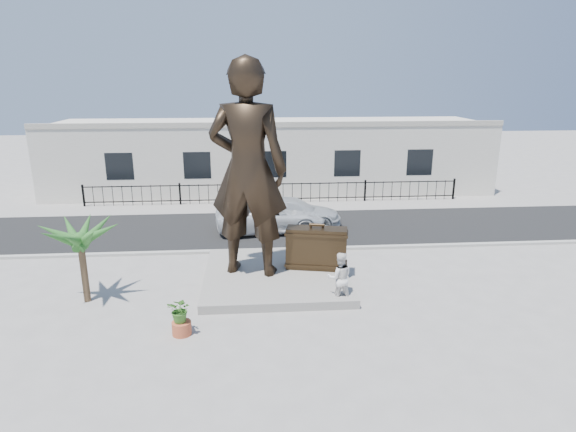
# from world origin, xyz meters

# --- Properties ---
(ground) EXTENTS (100.00, 100.00, 0.00)m
(ground) POSITION_xyz_m (0.00, 0.00, 0.00)
(ground) COLOR #9E9991
(ground) RESTS_ON ground
(street) EXTENTS (40.00, 7.00, 0.01)m
(street) POSITION_xyz_m (0.00, 8.00, 0.01)
(street) COLOR black
(street) RESTS_ON ground
(curb) EXTENTS (40.00, 0.25, 0.12)m
(curb) POSITION_xyz_m (0.00, 4.50, 0.06)
(curb) COLOR #A5A399
(curb) RESTS_ON ground
(far_sidewalk) EXTENTS (40.00, 2.50, 0.02)m
(far_sidewalk) POSITION_xyz_m (0.00, 12.00, 0.01)
(far_sidewalk) COLOR #9E9991
(far_sidewalk) RESTS_ON ground
(plinth) EXTENTS (5.20, 5.20, 0.30)m
(plinth) POSITION_xyz_m (-0.50, 1.50, 0.15)
(plinth) COLOR gray
(plinth) RESTS_ON ground
(fence) EXTENTS (22.00, 0.10, 1.20)m
(fence) POSITION_xyz_m (0.00, 12.80, 0.60)
(fence) COLOR black
(fence) RESTS_ON ground
(building) EXTENTS (28.00, 7.00, 4.40)m
(building) POSITION_xyz_m (0.00, 17.00, 2.20)
(building) COLOR silver
(building) RESTS_ON ground
(statue) EXTENTS (3.16, 2.47, 7.64)m
(statue) POSITION_xyz_m (-1.44, 1.65, 4.12)
(statue) COLOR black
(statue) RESTS_ON plinth
(suitcase) EXTENTS (2.33, 1.16, 1.57)m
(suitcase) POSITION_xyz_m (1.05, 1.79, 1.09)
(suitcase) COLOR #312314
(suitcase) RESTS_ON plinth
(tourist) EXTENTS (0.86, 0.67, 1.76)m
(tourist) POSITION_xyz_m (1.51, -0.53, 0.88)
(tourist) COLOR white
(tourist) RESTS_ON ground
(car_white) EXTENTS (5.43, 2.77, 1.47)m
(car_white) POSITION_xyz_m (-0.42, 7.41, 0.74)
(car_white) COLOR silver
(car_white) RESTS_ON street
(car_silver) EXTENTS (4.97, 2.36, 1.40)m
(car_silver) POSITION_xyz_m (0.71, 8.13, 0.71)
(car_silver) COLOR #B9BDBE
(car_silver) RESTS_ON street
(worker) EXTENTS (1.49, 1.27, 2.00)m
(worker) POSITION_xyz_m (-1.93, 12.18, 1.02)
(worker) COLOR orange
(worker) RESTS_ON far_sidewalk
(palm_tree) EXTENTS (1.80, 1.80, 3.20)m
(palm_tree) POSITION_xyz_m (-6.89, 0.22, 0.00)
(palm_tree) COLOR #265A20
(palm_tree) RESTS_ON ground
(planter) EXTENTS (0.56, 0.56, 0.40)m
(planter) POSITION_xyz_m (-3.44, -2.24, 0.20)
(planter) COLOR #B85230
(planter) RESTS_ON ground
(shrub) EXTENTS (0.85, 0.80, 0.77)m
(shrub) POSITION_xyz_m (-3.44, -2.24, 0.78)
(shrub) COLOR #396D23
(shrub) RESTS_ON planter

